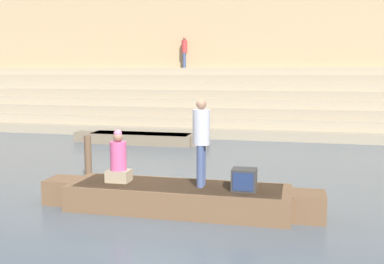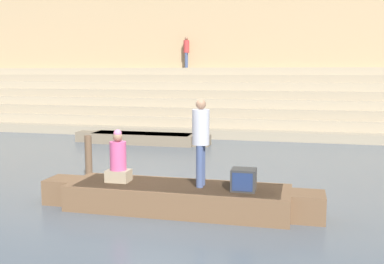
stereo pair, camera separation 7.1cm
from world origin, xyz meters
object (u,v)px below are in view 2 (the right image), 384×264
(mooring_post, at_px, (89,159))
(person_on_steps, at_px, (186,50))
(person_rowing, at_px, (118,161))
(tv_set, at_px, (244,180))
(person_standing, at_px, (201,136))
(moored_boat_shore, at_px, (142,138))
(rowboat_main, at_px, (178,197))

(mooring_post, distance_m, person_on_steps, 13.77)
(person_rowing, relative_size, tv_set, 2.34)
(person_rowing, height_order, person_on_steps, person_on_steps)
(person_standing, relative_size, moored_boat_shore, 0.32)
(moored_boat_shore, xyz_separation_m, person_on_steps, (-0.06, 7.21, 3.69))
(rowboat_main, distance_m, mooring_post, 3.25)
(mooring_post, bearing_deg, moored_boat_shore, 97.74)
(person_standing, height_order, tv_set, person_standing)
(person_standing, xyz_separation_m, person_rowing, (-1.71, -0.02, -0.55))
(person_standing, distance_m, person_on_steps, 15.74)
(person_on_steps, bearing_deg, person_rowing, 70.95)
(moored_boat_shore, bearing_deg, mooring_post, -77.10)
(person_standing, distance_m, mooring_post, 3.73)
(tv_set, bearing_deg, mooring_post, 149.21)
(rowboat_main, relative_size, person_on_steps, 3.45)
(person_on_steps, bearing_deg, rowboat_main, 75.51)
(person_rowing, relative_size, person_on_steps, 0.66)
(rowboat_main, relative_size, person_standing, 3.31)
(person_on_steps, bearing_deg, tv_set, 80.00)
(rowboat_main, height_order, person_on_steps, person_on_steps)
(moored_boat_shore, distance_m, person_on_steps, 8.10)
(tv_set, relative_size, mooring_post, 0.39)
(rowboat_main, bearing_deg, moored_boat_shore, 112.03)
(person_rowing, xyz_separation_m, person_on_steps, (-2.40, 15.03, 2.96))
(moored_boat_shore, xyz_separation_m, mooring_post, (0.83, -6.13, 0.38))
(person_standing, relative_size, tv_set, 3.73)
(rowboat_main, distance_m, moored_boat_shore, 8.61)
(person_standing, relative_size, person_rowing, 1.59)
(moored_boat_shore, height_order, person_on_steps, person_on_steps)
(tv_set, relative_size, person_on_steps, 0.28)
(person_standing, xyz_separation_m, person_on_steps, (-4.11, 15.00, 2.41))
(person_rowing, height_order, mooring_post, person_rowing)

